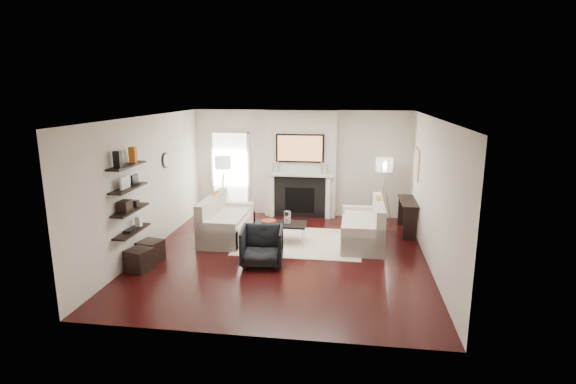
# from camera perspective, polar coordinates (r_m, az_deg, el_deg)

# --- Properties ---
(room_envelope) EXTENTS (6.00, 6.00, 6.00)m
(room_envelope) POSITION_cam_1_polar(r_m,az_deg,el_deg) (8.56, -0.56, 0.41)
(room_envelope) COLOR black
(room_envelope) RESTS_ON ground
(chimney_breast) EXTENTS (1.80, 0.25, 2.70)m
(chimney_breast) POSITION_cam_1_polar(r_m,az_deg,el_deg) (11.36, 1.60, 3.53)
(chimney_breast) COLOR silver
(chimney_breast) RESTS_ON floor
(fireplace_surround) EXTENTS (1.30, 0.02, 1.04)m
(fireplace_surround) POSITION_cam_1_polar(r_m,az_deg,el_deg) (11.39, 1.50, -0.70)
(fireplace_surround) COLOR black
(fireplace_surround) RESTS_ON floor
(firebox) EXTENTS (0.75, 0.02, 0.65)m
(firebox) POSITION_cam_1_polar(r_m,az_deg,el_deg) (11.40, 1.50, -1.05)
(firebox) COLOR black
(firebox) RESTS_ON floor
(mantel_pilaster_l) EXTENTS (0.12, 0.08, 1.10)m
(mantel_pilaster_l) POSITION_cam_1_polar(r_m,az_deg,el_deg) (11.46, -2.09, -0.47)
(mantel_pilaster_l) COLOR white
(mantel_pilaster_l) RESTS_ON floor
(mantel_pilaster_r) EXTENTS (0.12, 0.08, 1.10)m
(mantel_pilaster_r) POSITION_cam_1_polar(r_m,az_deg,el_deg) (11.30, 5.12, -0.71)
(mantel_pilaster_r) COLOR white
(mantel_pilaster_r) RESTS_ON floor
(mantel_shelf) EXTENTS (1.70, 0.18, 0.07)m
(mantel_shelf) POSITION_cam_1_polar(r_m,az_deg,el_deg) (11.22, 1.49, 2.22)
(mantel_shelf) COLOR white
(mantel_shelf) RESTS_ON chimney_breast
(tv_body) EXTENTS (1.20, 0.06, 0.70)m
(tv_body) POSITION_cam_1_polar(r_m,az_deg,el_deg) (11.14, 1.53, 5.58)
(tv_body) COLOR black
(tv_body) RESTS_ON chimney_breast
(tv_screen) EXTENTS (1.10, 0.00, 0.62)m
(tv_screen) POSITION_cam_1_polar(r_m,az_deg,el_deg) (11.11, 1.51, 5.56)
(tv_screen) COLOR #BF723F
(tv_screen) RESTS_ON tv_body
(candlestick_l_tall) EXTENTS (0.04, 0.04, 0.30)m
(candlestick_l_tall) POSITION_cam_1_polar(r_m,az_deg,el_deg) (11.27, -1.28, 3.22)
(candlestick_l_tall) COLOR silver
(candlestick_l_tall) RESTS_ON mantel_shelf
(candlestick_l_short) EXTENTS (0.04, 0.04, 0.24)m
(candlestick_l_short) POSITION_cam_1_polar(r_m,az_deg,el_deg) (11.30, -1.93, 3.09)
(candlestick_l_short) COLOR silver
(candlestick_l_short) RESTS_ON mantel_shelf
(candlestick_r_tall) EXTENTS (0.04, 0.04, 0.30)m
(candlestick_r_tall) POSITION_cam_1_polar(r_m,az_deg,el_deg) (11.15, 4.32, 3.08)
(candlestick_r_tall) COLOR silver
(candlestick_r_tall) RESTS_ON mantel_shelf
(candlestick_r_short) EXTENTS (0.04, 0.04, 0.24)m
(candlestick_r_short) POSITION_cam_1_polar(r_m,az_deg,el_deg) (11.14, 4.98, 2.91)
(candlestick_r_short) COLOR silver
(candlestick_r_short) RESTS_ON mantel_shelf
(hallway_panel) EXTENTS (0.90, 0.02, 2.10)m
(hallway_panel) POSITION_cam_1_polar(r_m,az_deg,el_deg) (11.86, -7.27, 2.36)
(hallway_panel) COLOR white
(hallway_panel) RESTS_ON floor
(door_trim_l) EXTENTS (0.06, 0.06, 2.16)m
(door_trim_l) POSITION_cam_1_polar(r_m,az_deg,el_deg) (11.97, -9.52, 2.39)
(door_trim_l) COLOR white
(door_trim_l) RESTS_ON floor
(door_trim_r) EXTENTS (0.06, 0.06, 2.16)m
(door_trim_r) POSITION_cam_1_polar(r_m,az_deg,el_deg) (11.72, -5.03, 2.29)
(door_trim_r) COLOR white
(door_trim_r) RESTS_ON floor
(door_trim_top) EXTENTS (1.02, 0.06, 0.06)m
(door_trim_top) POSITION_cam_1_polar(r_m,az_deg,el_deg) (11.69, -7.45, 7.55)
(door_trim_top) COLOR white
(door_trim_top) RESTS_ON wall_back
(rug) EXTENTS (2.60, 2.00, 0.01)m
(rug) POSITION_cam_1_polar(r_m,az_deg,el_deg) (9.70, 1.45, -6.32)
(rug) COLOR beige
(rug) RESTS_ON floor
(loveseat_left_base) EXTENTS (0.85, 1.80, 0.42)m
(loveseat_left_base) POSITION_cam_1_polar(r_m,az_deg,el_deg) (10.00, -7.71, -4.61)
(loveseat_left_base) COLOR beige
(loveseat_left_base) RESTS_ON floor
(loveseat_left_back) EXTENTS (0.18, 1.80, 0.80)m
(loveseat_left_back) POSITION_cam_1_polar(r_m,az_deg,el_deg) (10.01, -9.61, -2.78)
(loveseat_left_back) COLOR beige
(loveseat_left_back) RESTS_ON floor
(loveseat_left_arm_n) EXTENTS (0.85, 0.18, 0.60)m
(loveseat_left_arm_n) POSITION_cam_1_polar(r_m,az_deg,el_deg) (9.24, -9.08, -5.57)
(loveseat_left_arm_n) COLOR beige
(loveseat_left_arm_n) RESTS_ON floor
(loveseat_left_arm_s) EXTENTS (0.85, 0.18, 0.60)m
(loveseat_left_arm_s) POSITION_cam_1_polar(r_m,az_deg,el_deg) (10.72, -6.56, -2.87)
(loveseat_left_arm_s) COLOR beige
(loveseat_left_arm_s) RESTS_ON floor
(loveseat_left_cushion) EXTENTS (0.63, 1.44, 0.10)m
(loveseat_left_cushion) POSITION_cam_1_polar(r_m,az_deg,el_deg) (9.91, -7.47, -3.20)
(loveseat_left_cushion) COLOR beige
(loveseat_left_cushion) RESTS_ON loveseat_left_base
(pillow_left_orange) EXTENTS (0.10, 0.42, 0.42)m
(pillow_left_orange) POSITION_cam_1_polar(r_m,az_deg,el_deg) (10.23, -9.15, -1.24)
(pillow_left_orange) COLOR #AF5815
(pillow_left_orange) RESTS_ON loveseat_left_cushion
(pillow_left_charcoal) EXTENTS (0.10, 0.40, 0.40)m
(pillow_left_charcoal) POSITION_cam_1_polar(r_m,az_deg,el_deg) (9.68, -10.19, -2.15)
(pillow_left_charcoal) COLOR black
(pillow_left_charcoal) RESTS_ON loveseat_left_cushion
(loveseat_right_base) EXTENTS (0.85, 1.80, 0.42)m
(loveseat_right_base) POSITION_cam_1_polar(r_m,az_deg,el_deg) (9.69, 9.33, -5.25)
(loveseat_right_base) COLOR beige
(loveseat_right_base) RESTS_ON floor
(loveseat_right_back) EXTENTS (0.18, 1.80, 0.80)m
(loveseat_right_back) POSITION_cam_1_polar(r_m,az_deg,el_deg) (9.61, 11.40, -3.51)
(loveseat_right_back) COLOR beige
(loveseat_right_back) RESTS_ON floor
(loveseat_right_arm_n) EXTENTS (0.85, 0.18, 0.60)m
(loveseat_right_arm_n) POSITION_cam_1_polar(r_m,az_deg,el_deg) (8.89, 9.45, -6.32)
(loveseat_right_arm_n) COLOR beige
(loveseat_right_arm_n) RESTS_ON floor
(loveseat_right_arm_s) EXTENTS (0.85, 0.18, 0.60)m
(loveseat_right_arm_s) POSITION_cam_1_polar(r_m,az_deg,el_deg) (10.44, 9.27, -3.40)
(loveseat_right_arm_s) COLOR beige
(loveseat_right_arm_s) RESTS_ON floor
(loveseat_right_cushion) EXTENTS (0.63, 1.44, 0.10)m
(loveseat_right_cushion) POSITION_cam_1_polar(r_m,az_deg,el_deg) (9.61, 9.09, -3.77)
(loveseat_right_cushion) COLOR beige
(loveseat_right_cushion) RESTS_ON loveseat_right_base
(pillow_right_orange) EXTENTS (0.10, 0.42, 0.42)m
(pillow_right_orange) POSITION_cam_1_polar(r_m,az_deg,el_deg) (9.85, 11.36, -1.88)
(pillow_right_orange) COLOR #AF5815
(pillow_right_orange) RESTS_ON loveseat_right_cushion
(pillow_right_charcoal) EXTENTS (0.10, 0.40, 0.40)m
(pillow_right_charcoal) POSITION_cam_1_polar(r_m,az_deg,el_deg) (9.27, 11.55, -2.88)
(pillow_right_charcoal) COLOR black
(pillow_right_charcoal) RESTS_ON loveseat_right_cushion
(coffee_table) EXTENTS (1.10, 0.55, 0.04)m
(coffee_table) POSITION_cam_1_polar(r_m,az_deg,el_deg) (9.58, -0.97, -4.09)
(coffee_table) COLOR black
(coffee_table) RESTS_ON floor
(coffee_leg_nw) EXTENTS (0.02, 0.02, 0.38)m
(coffee_leg_nw) POSITION_cam_1_polar(r_m,az_deg,el_deg) (9.53, -4.16, -5.55)
(coffee_leg_nw) COLOR silver
(coffee_leg_nw) RESTS_ON floor
(coffee_leg_ne) EXTENTS (0.02, 0.02, 0.38)m
(coffee_leg_ne) POSITION_cam_1_polar(r_m,az_deg,el_deg) (9.38, 1.86, -5.83)
(coffee_leg_ne) COLOR silver
(coffee_leg_ne) RESTS_ON floor
(coffee_leg_sw) EXTENTS (0.02, 0.02, 0.38)m
(coffee_leg_sw) POSITION_cam_1_polar(r_m,az_deg,el_deg) (9.94, -3.62, -4.76)
(coffee_leg_sw) COLOR silver
(coffee_leg_sw) RESTS_ON floor
(coffee_leg_se) EXTENTS (0.02, 0.02, 0.38)m
(coffee_leg_se) POSITION_cam_1_polar(r_m,az_deg,el_deg) (9.79, 2.14, -5.01)
(coffee_leg_se) COLOR silver
(coffee_leg_se) RESTS_ON floor
(hurricane_glass) EXTENTS (0.15, 0.15, 0.26)m
(hurricane_glass) POSITION_cam_1_polar(r_m,az_deg,el_deg) (9.51, -0.08, -3.21)
(hurricane_glass) COLOR white
(hurricane_glass) RESTS_ON coffee_table
(hurricane_candle) EXTENTS (0.10, 0.10, 0.14)m
(hurricane_candle) POSITION_cam_1_polar(r_m,az_deg,el_deg) (9.53, -0.08, -3.58)
(hurricane_candle) COLOR white
(hurricane_candle) RESTS_ON coffee_table
(copper_bowl) EXTENTS (0.32, 0.32, 0.05)m
(copper_bowl) POSITION_cam_1_polar(r_m,az_deg,el_deg) (9.61, -2.44, -3.77)
(copper_bowl) COLOR #BA441F
(copper_bowl) RESTS_ON coffee_table
(armchair) EXTENTS (0.83, 0.79, 0.78)m
(armchair) POSITION_cam_1_polar(r_m,az_deg,el_deg) (8.40, -3.33, -6.65)
(armchair) COLOR black
(armchair) RESTS_ON floor
(lamp_left_post) EXTENTS (0.02, 0.02, 1.20)m
(lamp_left_post) POSITION_cam_1_polar(r_m,az_deg,el_deg) (11.29, -8.14, -0.55)
(lamp_left_post) COLOR silver
(lamp_left_post) RESTS_ON floor
(lamp_left_shade) EXTENTS (0.40, 0.40, 0.30)m
(lamp_left_shade) POSITION_cam_1_polar(r_m,az_deg,el_deg) (11.12, -8.28, 3.72)
(lamp_left_shade) COLOR white
(lamp_left_shade) RESTS_ON lamp_left_post
(lamp_left_leg_a) EXTENTS (0.25, 0.02, 1.23)m
(lamp_left_leg_a) POSITION_cam_1_polar(r_m,az_deg,el_deg) (11.26, -7.61, -0.56)
(lamp_left_leg_a) COLOR silver
(lamp_left_leg_a) RESTS_ON floor
(lamp_left_leg_b) EXTENTS (0.14, 0.22, 1.23)m
(lamp_left_leg_b) POSITION_cam_1_polar(r_m,az_deg,el_deg) (11.39, -8.28, -0.43)
(lamp_left_leg_b) COLOR silver
(lamp_left_leg_b) RESTS_ON floor
(lamp_left_leg_c) EXTENTS (0.14, 0.22, 1.23)m
(lamp_left_leg_c) POSITION_cam_1_polar(r_m,az_deg,el_deg) (11.21, -8.55, -0.65)
(lamp_left_leg_c) COLOR silver
(lamp_left_leg_c) RESTS_ON floor
(lamp_right_post) EXTENTS (0.02, 0.02, 1.20)m
(lamp_right_post) POSITION_cam_1_polar(r_m,az_deg,el_deg) (11.11, 11.93, -0.91)
(lamp_right_post) COLOR silver
(lamp_right_post) RESTS_ON floor
(lamp_right_shade) EXTENTS (0.40, 0.40, 0.30)m
(lamp_right_shade) POSITION_cam_1_polar(r_m,az_deg,el_deg) (10.94, 12.14, 3.41)
(lamp_right_shade) COLOR white
(lamp_right_shade) RESTS_ON lamp_right_post
(lamp_right_leg_a) EXTENTS (0.25, 0.02, 1.23)m
(lamp_right_leg_a) POSITION_cam_1_polar(r_m,az_deg,el_deg) (11.12, 12.50, -0.93)
(lamp_right_leg_a) COLOR silver
(lamp_right_leg_a) RESTS_ON floor
(lamp_right_leg_b) EXTENTS (0.14, 0.22, 1.23)m
(lamp_right_leg_b) POSITION_cam_1_polar(r_m,az_deg,el_deg) (11.20, 11.62, -0.79)
(lamp_right_leg_b) COLOR silver
(lamp_right_leg_b) RESTS_ON floor
(lamp_right_leg_c) EXTENTS (0.14, 0.22, 1.23)m
(lamp_right_leg_c) POSITION_cam_1_polar(r_m,az_deg,el_deg) (11.01, 11.68, -1.02)
(lamp_right_leg_c) COLOR silver
(lamp_right_leg_c) RESTS_ON floor
(console_top) EXTENTS (0.35, 1.20, 0.04)m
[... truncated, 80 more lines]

